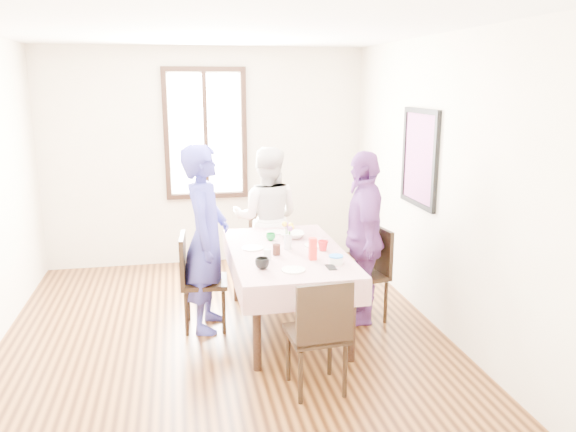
% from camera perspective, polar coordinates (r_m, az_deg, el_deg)
% --- Properties ---
extents(ground, '(4.50, 4.50, 0.00)m').
position_cam_1_polar(ground, '(5.36, -6.42, -11.78)').
color(ground, black).
rests_on(ground, ground).
extents(back_wall, '(4.00, 0.00, 4.00)m').
position_cam_1_polar(back_wall, '(7.16, -8.28, 5.86)').
color(back_wall, beige).
rests_on(back_wall, ground).
extents(right_wall, '(0.00, 4.50, 4.50)m').
position_cam_1_polar(right_wall, '(5.47, 14.59, 3.24)').
color(right_wall, beige).
rests_on(right_wall, ground).
extents(window_frame, '(1.02, 0.06, 1.62)m').
position_cam_1_polar(window_frame, '(7.11, -8.36, 8.23)').
color(window_frame, black).
rests_on(window_frame, back_wall).
extents(window_pane, '(0.90, 0.02, 1.50)m').
position_cam_1_polar(window_pane, '(7.12, -8.36, 8.24)').
color(window_pane, white).
rests_on(window_pane, back_wall).
extents(art_poster, '(0.04, 0.76, 0.96)m').
position_cam_1_polar(art_poster, '(5.70, 13.22, 5.75)').
color(art_poster, red).
rests_on(art_poster, right_wall).
extents(dining_table, '(0.91, 1.64, 0.75)m').
position_cam_1_polar(dining_table, '(5.33, -0.11, -7.48)').
color(dining_table, black).
rests_on(dining_table, ground).
extents(tablecloth, '(1.03, 1.76, 0.01)m').
position_cam_1_polar(tablecloth, '(5.20, -0.11, -3.56)').
color(tablecloth, '#580A18').
rests_on(tablecloth, dining_table).
extents(chair_left, '(0.45, 0.45, 0.91)m').
position_cam_1_polar(chair_left, '(5.36, -8.45, -6.59)').
color(chair_left, black).
rests_on(chair_left, ground).
extents(chair_right, '(0.48, 0.48, 0.91)m').
position_cam_1_polar(chair_right, '(5.53, 7.55, -5.91)').
color(chair_right, black).
rests_on(chair_right, ground).
extents(chair_far, '(0.47, 0.47, 0.91)m').
position_cam_1_polar(chair_far, '(6.36, -2.08, -3.23)').
color(chair_far, black).
rests_on(chair_far, ground).
extents(chair_near, '(0.45, 0.45, 0.91)m').
position_cam_1_polar(chair_near, '(4.28, 2.88, -11.77)').
color(chair_near, black).
rests_on(chair_near, ground).
extents(person_left, '(0.55, 0.72, 1.74)m').
position_cam_1_polar(person_left, '(5.23, -8.39, -2.30)').
color(person_left, '#34338D').
rests_on(person_left, ground).
extents(person_far, '(0.91, 0.79, 1.59)m').
position_cam_1_polar(person_far, '(6.25, -2.07, -0.28)').
color(person_far, silver).
rests_on(person_far, ground).
extents(person_right, '(0.61, 1.04, 1.66)m').
position_cam_1_polar(person_right, '(5.41, 7.47, -2.16)').
color(person_right, '#67347C').
rests_on(person_right, ground).
extents(mug_black, '(0.15, 0.15, 0.09)m').
position_cam_1_polar(mug_black, '(4.69, -2.64, -4.82)').
color(mug_black, black).
rests_on(mug_black, tablecloth).
extents(mug_flag, '(0.12, 0.12, 0.09)m').
position_cam_1_polar(mug_flag, '(5.19, 3.56, -3.03)').
color(mug_flag, red).
rests_on(mug_flag, tablecloth).
extents(mug_green, '(0.10, 0.10, 0.07)m').
position_cam_1_polar(mug_green, '(5.52, -1.77, -2.12)').
color(mug_green, '#0C7226').
rests_on(mug_green, tablecloth).
extents(serving_bowl, '(0.27, 0.27, 0.06)m').
position_cam_1_polar(serving_bowl, '(5.60, 0.42, -1.94)').
color(serving_bowl, white).
rests_on(serving_bowl, tablecloth).
extents(juice_carton, '(0.06, 0.06, 0.20)m').
position_cam_1_polar(juice_carton, '(4.91, 2.53, -3.35)').
color(juice_carton, red).
rests_on(juice_carton, tablecloth).
extents(butter_tub, '(0.12, 0.12, 0.06)m').
position_cam_1_polar(butter_tub, '(4.84, 4.89, -4.48)').
color(butter_tub, white).
rests_on(butter_tub, tablecloth).
extents(jam_jar, '(0.07, 0.07, 0.10)m').
position_cam_1_polar(jam_jar, '(5.05, -1.17, -3.44)').
color(jam_jar, black).
rests_on(jam_jar, tablecloth).
extents(drinking_glass, '(0.07, 0.07, 0.09)m').
position_cam_1_polar(drinking_glass, '(4.92, -2.12, -3.93)').
color(drinking_glass, silver).
rests_on(drinking_glass, tablecloth).
extents(smartphone, '(0.07, 0.14, 0.01)m').
position_cam_1_polar(smartphone, '(4.74, 4.39, -5.20)').
color(smartphone, black).
rests_on(smartphone, tablecloth).
extents(flower_vase, '(0.07, 0.07, 0.14)m').
position_cam_1_polar(flower_vase, '(5.22, -0.01, -2.62)').
color(flower_vase, silver).
rests_on(flower_vase, tablecloth).
extents(plate_left, '(0.20, 0.20, 0.01)m').
position_cam_1_polar(plate_left, '(5.26, -3.57, -3.26)').
color(plate_left, white).
rests_on(plate_left, tablecloth).
extents(plate_right, '(0.20, 0.20, 0.01)m').
position_cam_1_polar(plate_right, '(5.35, 2.72, -2.97)').
color(plate_right, white).
rests_on(plate_right, tablecloth).
extents(plate_far, '(0.20, 0.20, 0.01)m').
position_cam_1_polar(plate_far, '(5.80, -1.29, -1.64)').
color(plate_far, white).
rests_on(plate_far, tablecloth).
extents(plate_near, '(0.20, 0.20, 0.01)m').
position_cam_1_polar(plate_near, '(4.66, 0.55, -5.48)').
color(plate_near, white).
rests_on(plate_near, tablecloth).
extents(butter_lid, '(0.12, 0.12, 0.01)m').
position_cam_1_polar(butter_lid, '(4.83, 4.90, -4.07)').
color(butter_lid, blue).
rests_on(butter_lid, butter_tub).
extents(flower_bunch, '(0.09, 0.09, 0.10)m').
position_cam_1_polar(flower_bunch, '(5.18, -0.01, -1.32)').
color(flower_bunch, yellow).
rests_on(flower_bunch, flower_vase).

